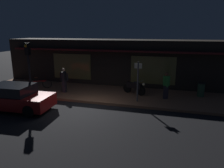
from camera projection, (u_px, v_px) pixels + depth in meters
ground_plane at (85, 110)px, 11.77m from camera, size 60.00×60.00×0.00m
sidewalk_slab at (102, 93)px, 14.55m from camera, size 18.00×4.00×0.15m
storefront_building at (115, 62)px, 17.28m from camera, size 18.00×3.30×3.60m
motorcycle at (135, 87)px, 14.04m from camera, size 1.60×0.87×0.97m
bicycle_parked at (40, 84)px, 15.47m from camera, size 1.50×0.79×0.91m
person_photographer at (64, 80)px, 14.38m from camera, size 0.61×0.39×1.67m
person_bystander at (166, 85)px, 12.99m from camera, size 0.42×0.61×1.67m
sign_post at (138, 79)px, 12.38m from camera, size 0.44×0.09×2.40m
trash_bin at (201, 89)px, 13.53m from camera, size 0.48×0.48×0.93m
traffic_light_pole at (29, 63)px, 12.25m from camera, size 0.24×0.33×3.60m
parked_car_near at (14, 97)px, 11.62m from camera, size 4.19×1.97×1.42m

